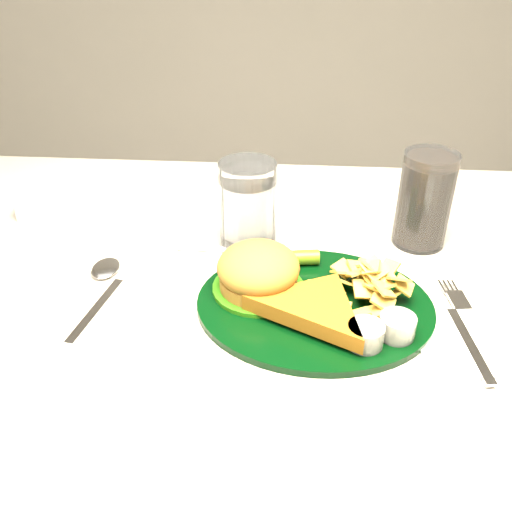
{
  "coord_description": "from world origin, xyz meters",
  "views": [
    {
      "loc": [
        0.05,
        -0.57,
        1.18
      ],
      "look_at": [
        0.0,
        0.01,
        0.8
      ],
      "focal_mm": 40.0,
      "sensor_mm": 36.0,
      "label": 1
    }
  ],
  "objects_px": {
    "water_glass": "(248,206)",
    "dinner_plate": "(316,287)",
    "cola_glass": "(425,200)",
    "table": "(253,482)",
    "fork_napkin": "(468,339)"
  },
  "relations": [
    {
      "from": "water_glass",
      "to": "dinner_plate",
      "type": "bearing_deg",
      "value": -56.74
    },
    {
      "from": "cola_glass",
      "to": "table",
      "type": "bearing_deg",
      "value": -147.86
    },
    {
      "from": "dinner_plate",
      "to": "cola_glass",
      "type": "relative_size",
      "value": 2.1
    },
    {
      "from": "table",
      "to": "cola_glass",
      "type": "bearing_deg",
      "value": 32.14
    },
    {
      "from": "table",
      "to": "dinner_plate",
      "type": "height_order",
      "value": "dinner_plate"
    },
    {
      "from": "fork_napkin",
      "to": "table",
      "type": "bearing_deg",
      "value": 156.47
    },
    {
      "from": "table",
      "to": "cola_glass",
      "type": "relative_size",
      "value": 8.9
    },
    {
      "from": "table",
      "to": "dinner_plate",
      "type": "distance_m",
      "value": 0.41
    },
    {
      "from": "water_glass",
      "to": "fork_napkin",
      "type": "relative_size",
      "value": 0.77
    },
    {
      "from": "water_glass",
      "to": "cola_glass",
      "type": "height_order",
      "value": "cola_glass"
    },
    {
      "from": "table",
      "to": "water_glass",
      "type": "height_order",
      "value": "water_glass"
    },
    {
      "from": "dinner_plate",
      "to": "water_glass",
      "type": "xyz_separation_m",
      "value": [
        -0.09,
        0.14,
        0.03
      ]
    },
    {
      "from": "dinner_plate",
      "to": "fork_napkin",
      "type": "xyz_separation_m",
      "value": [
        0.17,
        -0.05,
        -0.03
      ]
    },
    {
      "from": "dinner_plate",
      "to": "water_glass",
      "type": "height_order",
      "value": "water_glass"
    },
    {
      "from": "water_glass",
      "to": "table",
      "type": "bearing_deg",
      "value": -82.66
    }
  ]
}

